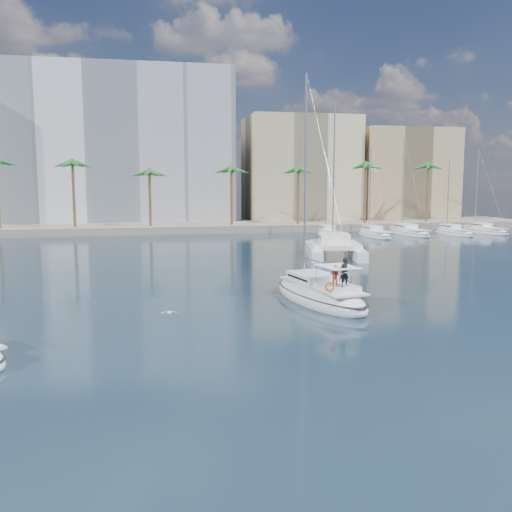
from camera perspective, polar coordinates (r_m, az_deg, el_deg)
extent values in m
plane|color=black|center=(36.19, 1.23, -5.73)|extent=(160.00, 160.00, 0.00)
cube|color=gray|center=(95.97, -6.88, 2.89)|extent=(120.00, 14.00, 1.20)
cube|color=silver|center=(107.57, -14.03, 10.36)|extent=(42.00, 16.00, 28.00)
cube|color=beige|center=(108.53, 4.41, 8.42)|extent=(20.00, 14.00, 20.00)
cube|color=tan|center=(113.83, 14.51, 7.66)|extent=(18.00, 12.00, 18.00)
cylinder|color=brown|center=(91.73, -6.72, 5.59)|extent=(0.44, 0.44, 10.50)
sphere|color=#236125|center=(91.70, -6.77, 8.87)|extent=(3.60, 3.60, 3.60)
cylinder|color=brown|center=(100.51, 13.08, 5.61)|extent=(0.44, 0.44, 10.50)
sphere|color=#236125|center=(100.48, 13.17, 8.61)|extent=(3.60, 3.60, 3.60)
ellipsoid|color=white|center=(39.63, 6.35, -4.11)|extent=(5.47, 11.47, 2.29)
ellipsoid|color=black|center=(39.57, 6.35, -3.65)|extent=(5.52, 11.58, 0.18)
cube|color=silver|center=(39.29, 6.51, -2.93)|extent=(3.97, 8.58, 0.12)
cube|color=white|center=(40.33, 5.66, -2.12)|extent=(2.98, 3.97, 0.60)
cube|color=black|center=(40.32, 5.66, -2.09)|extent=(2.92, 3.56, 0.14)
cylinder|color=#B7BABF|center=(40.88, 4.95, 7.76)|extent=(0.15, 0.15, 14.44)
cylinder|color=#B7BABF|center=(39.31, 6.33, -0.61)|extent=(0.92, 4.39, 0.11)
cube|color=white|center=(37.43, 8.07, -3.10)|extent=(2.56, 3.09, 0.36)
cube|color=white|center=(37.11, 8.20, -1.05)|extent=(2.56, 3.09, 0.04)
torus|color=silver|center=(36.42, 8.93, -2.35)|extent=(0.95, 0.23, 0.96)
torus|color=#E2520B|center=(35.44, 7.40, -3.08)|extent=(0.66, 0.31, 0.64)
imported|color=black|center=(36.48, 8.81, -1.61)|extent=(0.81, 0.69, 1.88)
imported|color=#B52A1B|center=(37.05, 7.87, -1.92)|extent=(0.79, 0.77, 1.29)
cube|color=white|center=(63.71, 5.77, 0.52)|extent=(3.80, 11.50, 1.10)
cube|color=white|center=(64.20, 9.84, 0.50)|extent=(3.80, 11.50, 1.10)
cube|color=white|center=(63.25, 7.88, 1.12)|extent=(6.48, 7.36, 0.50)
cube|color=white|center=(63.75, 7.84, 1.80)|extent=(3.88, 4.09, 1.00)
cube|color=black|center=(63.75, 7.84, 1.84)|extent=(3.79, 3.65, 0.18)
cylinder|color=#B7BABF|center=(65.16, 7.79, 8.26)|extent=(0.18, 0.18, 15.38)
ellipsoid|color=silver|center=(35.22, -8.68, -5.61)|extent=(0.23, 0.43, 0.21)
sphere|color=silver|center=(35.42, -8.70, -5.51)|extent=(0.11, 0.11, 0.11)
cube|color=gray|center=(35.20, -9.19, -5.58)|extent=(0.50, 0.18, 0.12)
cube|color=gray|center=(35.23, -8.18, -5.55)|extent=(0.50, 0.18, 0.12)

